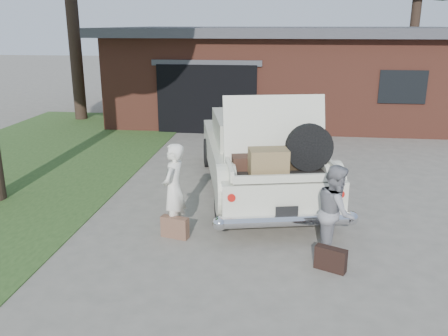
# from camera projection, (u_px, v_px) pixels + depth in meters

# --- Properties ---
(ground) EXTENTS (90.00, 90.00, 0.00)m
(ground) POSITION_uv_depth(u_px,v_px,m) (219.00, 243.00, 7.73)
(ground) COLOR gray
(ground) RESTS_ON ground
(grass_strip) EXTENTS (6.00, 16.00, 0.02)m
(grass_strip) POSITION_uv_depth(u_px,v_px,m) (7.00, 174.00, 11.23)
(grass_strip) COLOR #2D4C1E
(grass_strip) RESTS_ON ground
(house) EXTENTS (12.80, 7.80, 3.30)m
(house) POSITION_uv_depth(u_px,v_px,m) (286.00, 72.00, 18.00)
(house) COLOR brown
(house) RESTS_ON ground
(sedan) EXTENTS (3.26, 5.81, 2.25)m
(sedan) POSITION_uv_depth(u_px,v_px,m) (259.00, 154.00, 9.95)
(sedan) COLOR beige
(sedan) RESTS_ON ground
(woman_left) EXTENTS (0.45, 0.62, 1.56)m
(woman_left) POSITION_uv_depth(u_px,v_px,m) (174.00, 189.00, 7.90)
(woman_left) COLOR white
(woman_left) RESTS_ON ground
(woman_right) EXTENTS (0.56, 0.71, 1.45)m
(woman_right) POSITION_uv_depth(u_px,v_px,m) (335.00, 212.00, 7.11)
(woman_right) COLOR gray
(woman_right) RESTS_ON ground
(suitcase_left) EXTENTS (0.49, 0.27, 0.36)m
(suitcase_left) POSITION_uv_depth(u_px,v_px,m) (175.00, 227.00, 7.89)
(suitcase_left) COLOR brown
(suitcase_left) RESTS_ON ground
(suitcase_right) EXTENTS (0.47, 0.32, 0.35)m
(suitcase_right) POSITION_uv_depth(u_px,v_px,m) (331.00, 259.00, 6.83)
(suitcase_right) COLOR black
(suitcase_right) RESTS_ON ground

